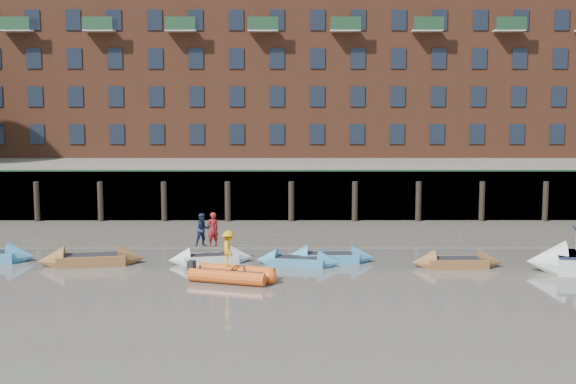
{
  "coord_description": "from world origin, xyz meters",
  "views": [
    {
      "loc": [
        1.69,
        -28.09,
        8.37
      ],
      "look_at": [
        1.78,
        12.0,
        3.2
      ],
      "focal_mm": 50.0,
      "sensor_mm": 36.0,
      "label": 1
    }
  ],
  "objects_px": {
    "rowboat_3": "(211,259)",
    "rowboat_5": "(329,257)",
    "person_rower_a": "(213,229)",
    "person_rower_b": "(203,230)",
    "rib_tender": "(235,274)",
    "rowboat_4": "(298,261)",
    "rowboat_6": "(457,262)",
    "person_rib_crew": "(228,249)",
    "rowboat_2": "(91,260)"
  },
  "relations": [
    {
      "from": "rowboat_3",
      "to": "rowboat_5",
      "type": "xyz_separation_m",
      "value": [
        5.76,
        0.2,
        0.01
      ]
    },
    {
      "from": "person_rower_a",
      "to": "person_rower_b",
      "type": "bearing_deg",
      "value": -30.28
    },
    {
      "from": "rib_tender",
      "to": "rowboat_4",
      "type": "bearing_deg",
      "value": 66.3
    },
    {
      "from": "rowboat_4",
      "to": "person_rower_b",
      "type": "xyz_separation_m",
      "value": [
        -4.58,
        0.69,
        1.4
      ]
    },
    {
      "from": "rowboat_5",
      "to": "person_rower_a",
      "type": "xyz_separation_m",
      "value": [
        -5.66,
        -0.1,
        1.41
      ]
    },
    {
      "from": "rowboat_6",
      "to": "person_rib_crew",
      "type": "bearing_deg",
      "value": -167.62
    },
    {
      "from": "rowboat_3",
      "to": "rowboat_4",
      "type": "relative_size",
      "value": 1.01
    },
    {
      "from": "rowboat_6",
      "to": "person_rower_a",
      "type": "bearing_deg",
      "value": 173.66
    },
    {
      "from": "rowboat_4",
      "to": "person_rower_a",
      "type": "bearing_deg",
      "value": -178.38
    },
    {
      "from": "rowboat_3",
      "to": "rowboat_5",
      "type": "distance_m",
      "value": 5.77
    },
    {
      "from": "rowboat_6",
      "to": "person_rower_b",
      "type": "bearing_deg",
      "value": 173.78
    },
    {
      "from": "rowboat_3",
      "to": "rib_tender",
      "type": "relative_size",
      "value": 1.08
    },
    {
      "from": "rib_tender",
      "to": "person_rower_a",
      "type": "distance_m",
      "value": 4.21
    },
    {
      "from": "rowboat_4",
      "to": "rib_tender",
      "type": "bearing_deg",
      "value": -121.01
    },
    {
      "from": "rowboat_3",
      "to": "rowboat_2",
      "type": "bearing_deg",
      "value": 172.28
    },
    {
      "from": "person_rower_a",
      "to": "person_rib_crew",
      "type": "xyz_separation_m",
      "value": [
        1.02,
        -3.61,
        -0.21
      ]
    },
    {
      "from": "rowboat_2",
      "to": "rowboat_5",
      "type": "relative_size",
      "value": 1.18
    },
    {
      "from": "rowboat_2",
      "to": "person_rib_crew",
      "type": "distance_m",
      "value": 7.57
    },
    {
      "from": "rowboat_3",
      "to": "person_rower_a",
      "type": "bearing_deg",
      "value": 31.55
    },
    {
      "from": "rowboat_6",
      "to": "person_rib_crew",
      "type": "height_order",
      "value": "person_rib_crew"
    },
    {
      "from": "rowboat_4",
      "to": "person_rower_a",
      "type": "xyz_separation_m",
      "value": [
        -4.1,
        0.67,
        1.42
      ]
    },
    {
      "from": "person_rower_b",
      "to": "person_rower_a",
      "type": "bearing_deg",
      "value": -25.85
    },
    {
      "from": "rowboat_6",
      "to": "person_rower_b",
      "type": "distance_m",
      "value": 12.25
    },
    {
      "from": "rowboat_3",
      "to": "person_rib_crew",
      "type": "distance_m",
      "value": 3.88
    },
    {
      "from": "person_rib_crew",
      "to": "person_rower_b",
      "type": "bearing_deg",
      "value": 12.64
    },
    {
      "from": "rowboat_6",
      "to": "person_rower_a",
      "type": "distance_m",
      "value": 11.77
    },
    {
      "from": "rib_tender",
      "to": "person_rib_crew",
      "type": "height_order",
      "value": "person_rib_crew"
    },
    {
      "from": "rowboat_2",
      "to": "person_rower_a",
      "type": "bearing_deg",
      "value": -5.74
    },
    {
      "from": "rowboat_3",
      "to": "rowboat_5",
      "type": "relative_size",
      "value": 0.97
    },
    {
      "from": "rowboat_5",
      "to": "person_rower_b",
      "type": "height_order",
      "value": "person_rower_b"
    },
    {
      "from": "rowboat_4",
      "to": "person_rib_crew",
      "type": "bearing_deg",
      "value": -125.37
    },
    {
      "from": "rowboat_3",
      "to": "person_rower_b",
      "type": "bearing_deg",
      "value": 151.65
    },
    {
      "from": "rowboat_2",
      "to": "person_rower_a",
      "type": "relative_size",
      "value": 3.1
    },
    {
      "from": "rowboat_6",
      "to": "person_rib_crew",
      "type": "relative_size",
      "value": 2.73
    },
    {
      "from": "person_rower_b",
      "to": "person_rib_crew",
      "type": "bearing_deg",
      "value": -91.5
    },
    {
      "from": "rowboat_4",
      "to": "rib_tender",
      "type": "xyz_separation_m",
      "value": [
        -2.78,
        -3.09,
        0.08
      ]
    },
    {
      "from": "person_rower_a",
      "to": "rowboat_4",
      "type": "bearing_deg",
      "value": 142.19
    },
    {
      "from": "rowboat_3",
      "to": "rowboat_4",
      "type": "xyz_separation_m",
      "value": [
        4.2,
        -0.58,
        -0.0
      ]
    },
    {
      "from": "rowboat_2",
      "to": "rowboat_4",
      "type": "bearing_deg",
      "value": -11.67
    },
    {
      "from": "rowboat_4",
      "to": "rowboat_5",
      "type": "height_order",
      "value": "rowboat_5"
    },
    {
      "from": "rowboat_5",
      "to": "rib_tender",
      "type": "bearing_deg",
      "value": -138.78
    },
    {
      "from": "rib_tender",
      "to": "person_rib_crew",
      "type": "xyz_separation_m",
      "value": [
        -0.3,
        0.15,
        1.13
      ]
    },
    {
      "from": "person_rower_a",
      "to": "person_rib_crew",
      "type": "relative_size",
      "value": 1.05
    },
    {
      "from": "rowboat_6",
      "to": "rowboat_5",
      "type": "bearing_deg",
      "value": 168.07
    },
    {
      "from": "rowboat_5",
      "to": "person_rower_a",
      "type": "distance_m",
      "value": 5.83
    },
    {
      "from": "rowboat_5",
      "to": "rowboat_3",
      "type": "bearing_deg",
      "value": -178.46
    },
    {
      "from": "person_rower_b",
      "to": "person_rib_crew",
      "type": "xyz_separation_m",
      "value": [
        1.5,
        -3.63,
        -0.19
      ]
    },
    {
      "from": "rowboat_2",
      "to": "rib_tender",
      "type": "bearing_deg",
      "value": -35.32
    },
    {
      "from": "rowboat_4",
      "to": "person_rib_crew",
      "type": "xyz_separation_m",
      "value": [
        -3.08,
        -2.94,
        1.21
      ]
    },
    {
      "from": "rowboat_4",
      "to": "person_rib_crew",
      "type": "distance_m",
      "value": 4.42
    }
  ]
}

